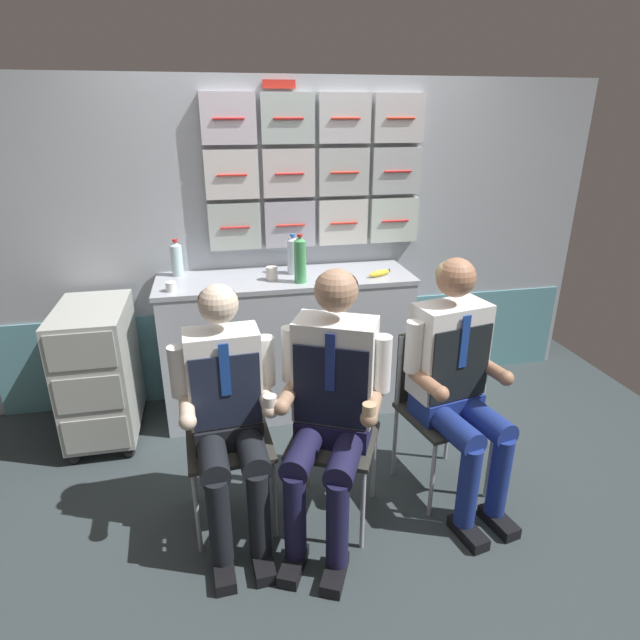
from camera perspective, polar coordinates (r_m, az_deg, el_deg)
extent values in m
cube|color=#313A3C|center=(2.92, 2.74, -20.09)|extent=(4.80, 4.80, 0.04)
cube|color=#A4ABB3|center=(3.63, -2.38, 8.15)|extent=(4.20, 0.06, 2.15)
cube|color=#5A959F|center=(3.84, -2.12, -2.90)|extent=(4.12, 0.01, 0.65)
cube|color=#ACB6B0|center=(3.49, -9.32, 10.09)|extent=(0.34, 0.06, 0.30)
cylinder|color=red|center=(3.46, -9.28, 9.96)|extent=(0.19, 0.01, 0.01)
cube|color=#B1AEBB|center=(3.53, -3.32, 10.44)|extent=(0.34, 0.06, 0.30)
cylinder|color=red|center=(3.49, -3.23, 10.32)|extent=(0.19, 0.01, 0.01)
cube|color=silver|center=(3.60, 2.51, 10.68)|extent=(0.34, 0.06, 0.30)
cylinder|color=red|center=(3.56, 2.66, 10.57)|extent=(0.19, 0.01, 0.01)
cube|color=silver|center=(3.70, 8.07, 10.81)|extent=(0.34, 0.06, 0.30)
cylinder|color=red|center=(3.67, 8.27, 10.69)|extent=(0.19, 0.01, 0.01)
cube|color=silver|center=(3.44, -9.66, 15.45)|extent=(0.34, 0.06, 0.30)
cylinder|color=red|center=(3.41, -9.62, 15.39)|extent=(0.19, 0.01, 0.01)
cube|color=silver|center=(3.48, -3.44, 15.77)|extent=(0.34, 0.06, 0.30)
cylinder|color=red|center=(3.44, -3.35, 15.71)|extent=(0.19, 0.01, 0.01)
cube|color=#B8BEBC|center=(3.55, 2.60, 15.91)|extent=(0.34, 0.06, 0.30)
cylinder|color=red|center=(3.51, 2.75, 15.84)|extent=(0.19, 0.01, 0.01)
cube|color=#B4B9BC|center=(3.65, 8.35, 15.88)|extent=(0.34, 0.06, 0.30)
cylinder|color=red|center=(3.62, 8.56, 15.81)|extent=(0.19, 0.01, 0.01)
cube|color=silver|center=(3.42, -10.02, 20.93)|extent=(0.34, 0.06, 0.30)
cylinder|color=red|center=(3.39, -9.99, 20.92)|extent=(0.19, 0.01, 0.01)
cube|color=#B0BEBB|center=(3.46, -3.57, 21.20)|extent=(0.34, 0.06, 0.30)
cylinder|color=red|center=(3.42, -3.47, 21.20)|extent=(0.19, 0.01, 0.01)
cube|color=silver|center=(3.53, 2.69, 21.23)|extent=(0.34, 0.06, 0.30)
cylinder|color=red|center=(3.49, 2.86, 21.22)|extent=(0.19, 0.01, 0.01)
cube|color=silver|center=(3.64, 8.65, 21.04)|extent=(0.34, 0.06, 0.30)
cylinder|color=red|center=(3.60, 8.87, 21.02)|extent=(0.19, 0.01, 0.01)
cube|color=red|center=(3.47, -4.53, 24.38)|extent=(0.20, 0.02, 0.05)
cube|color=silver|center=(3.54, -3.61, -2.80)|extent=(1.61, 0.52, 0.92)
cube|color=#A8AEB8|center=(3.37, -3.80, 4.55)|extent=(1.64, 0.53, 0.03)
sphere|color=black|center=(3.49, -25.31, -13.49)|extent=(0.07, 0.07, 0.07)
sphere|color=black|center=(3.42, -20.15, -13.36)|extent=(0.07, 0.07, 0.07)
sphere|color=black|center=(3.94, -23.65, -8.96)|extent=(0.07, 0.07, 0.07)
sphere|color=black|center=(3.88, -19.15, -8.75)|extent=(0.07, 0.07, 0.07)
cube|color=#B2B5AE|center=(3.48, -23.04, -4.95)|extent=(0.40, 0.64, 0.80)
cube|color=#9DA199|center=(3.32, -23.32, -11.53)|extent=(0.35, 0.01, 0.21)
cube|color=#9DA199|center=(3.19, -24.03, -7.51)|extent=(0.35, 0.01, 0.21)
cube|color=#9DA199|center=(3.08, -24.78, -3.18)|extent=(0.35, 0.01, 0.21)
cylinder|color=#28282D|center=(3.06, -25.02, -1.07)|extent=(0.32, 0.02, 0.02)
cylinder|color=#A8AAAF|center=(2.60, -13.31, -19.95)|extent=(0.02, 0.02, 0.44)
cylinder|color=#A8AAAF|center=(2.62, -5.00, -18.99)|extent=(0.02, 0.02, 0.44)
cylinder|color=#A8AAAF|center=(2.89, -13.68, -15.26)|extent=(0.02, 0.02, 0.44)
cylinder|color=#A8AAAF|center=(2.90, -6.35, -14.46)|extent=(0.02, 0.02, 0.44)
cube|color=#33332D|center=(2.61, -9.92, -13.11)|extent=(0.42, 0.42, 0.02)
cube|color=#33332D|center=(2.66, -10.64, -7.07)|extent=(0.37, 0.05, 0.40)
cylinder|color=#A8AAAF|center=(2.65, -14.53, -7.56)|extent=(0.02, 0.02, 0.40)
cylinder|color=#A8AAAF|center=(2.66, -6.75, -6.75)|extent=(0.02, 0.02, 0.40)
cube|color=black|center=(2.61, -10.44, -25.43)|extent=(0.10, 0.23, 0.06)
cube|color=black|center=(2.62, -6.28, -24.93)|extent=(0.10, 0.23, 0.06)
cylinder|color=black|center=(2.46, -10.95, -20.84)|extent=(0.10, 0.10, 0.43)
cylinder|color=black|center=(2.47, -6.69, -20.34)|extent=(0.10, 0.10, 0.43)
cylinder|color=black|center=(2.44, -11.70, -14.24)|extent=(0.15, 0.36, 0.13)
cylinder|color=black|center=(2.45, -7.53, -13.78)|extent=(0.15, 0.36, 0.13)
cube|color=black|center=(2.57, -10.02, -11.81)|extent=(0.33, 0.22, 0.12)
cube|color=white|center=(2.44, -10.50, -6.01)|extent=(0.34, 0.21, 0.45)
cube|color=#1B2234|center=(2.37, -10.22, -7.83)|extent=(0.31, 0.03, 0.36)
cube|color=#183E93|center=(2.31, -10.39, -5.43)|extent=(0.04, 0.01, 0.25)
cylinder|color=white|center=(2.42, -15.24, -5.45)|extent=(0.08, 0.08, 0.24)
cylinder|color=beige|center=(2.40, -14.38, -9.47)|extent=(0.08, 0.23, 0.07)
sphere|color=beige|center=(2.31, -14.30, -10.73)|extent=(0.08, 0.08, 0.08)
cylinder|color=white|center=(2.44, -5.96, -4.50)|extent=(0.08, 0.08, 0.24)
cylinder|color=beige|center=(2.41, -5.89, -8.57)|extent=(0.08, 0.23, 0.07)
sphere|color=beige|center=(2.33, -5.47, -9.78)|extent=(0.08, 0.08, 0.08)
cylinder|color=silver|center=(2.31, -5.51, -8.93)|extent=(0.06, 0.06, 0.06)
sphere|color=beige|center=(2.30, -11.09, 1.75)|extent=(0.18, 0.18, 0.18)
ellipsoid|color=brown|center=(2.31, -11.15, 2.23)|extent=(0.18, 0.17, 0.12)
cylinder|color=#A8AAAF|center=(2.63, -3.50, -18.83)|extent=(0.02, 0.02, 0.44)
cylinder|color=#A8AAAF|center=(2.57, 4.70, -20.05)|extent=(0.02, 0.02, 0.44)
cylinder|color=#A8AAAF|center=(2.90, -1.36, -14.35)|extent=(0.02, 0.02, 0.44)
cylinder|color=#A8AAAF|center=(2.84, 5.93, -15.30)|extent=(0.02, 0.02, 0.44)
cube|color=#33332D|center=(2.59, 1.49, -13.05)|extent=(0.53, 0.53, 0.02)
cube|color=#33332D|center=(2.63, 2.43, -6.97)|extent=(0.34, 0.18, 0.40)
cylinder|color=#A8AAAF|center=(2.66, -1.44, -6.63)|extent=(0.02, 0.02, 0.40)
cylinder|color=#A8AAAF|center=(2.60, 6.31, -7.49)|extent=(0.02, 0.02, 0.40)
cube|color=black|center=(2.60, -2.93, -25.26)|extent=(0.18, 0.24, 0.06)
cube|color=black|center=(2.56, 1.64, -26.03)|extent=(0.18, 0.24, 0.06)
cylinder|color=#191838|center=(2.45, -2.76, -20.67)|extent=(0.10, 0.10, 0.43)
cylinder|color=#191838|center=(2.42, 1.92, -21.41)|extent=(0.10, 0.10, 0.43)
cylinder|color=#191838|center=(2.43, -1.67, -13.85)|extent=(0.28, 0.41, 0.13)
cylinder|color=#191838|center=(2.40, 2.89, -14.47)|extent=(0.28, 0.41, 0.13)
cube|color=#191838|center=(2.55, 1.51, -11.74)|extent=(0.40, 0.33, 0.12)
cube|color=white|center=(2.41, 1.68, -5.41)|extent=(0.42, 0.34, 0.49)
cube|color=black|center=(2.34, 1.12, -7.43)|extent=(0.31, 0.16, 0.39)
cube|color=navy|center=(2.27, 1.09, -4.71)|extent=(0.04, 0.03, 0.27)
cylinder|color=white|center=(2.43, -3.25, -3.74)|extent=(0.08, 0.08, 0.27)
cylinder|color=#A37C60|center=(2.41, -3.48, -8.18)|extent=(0.17, 0.25, 0.07)
sphere|color=#A37C60|center=(2.32, -4.28, -9.50)|extent=(0.08, 0.08, 0.08)
cylinder|color=white|center=(2.35, 6.81, -4.79)|extent=(0.08, 0.08, 0.27)
cylinder|color=#A37C60|center=(2.33, 5.80, -9.28)|extent=(0.17, 0.25, 0.07)
sphere|color=#A37C60|center=(2.24, 5.38, -10.71)|extent=(0.08, 0.08, 0.08)
cylinder|color=tan|center=(2.22, 5.42, -9.84)|extent=(0.06, 0.06, 0.06)
sphere|color=#A37C60|center=(2.26, 1.79, 3.25)|extent=(0.19, 0.19, 0.19)
ellipsoid|color=black|center=(2.27, 1.87, 3.78)|extent=(0.25, 0.24, 0.14)
cylinder|color=#A8AAAF|center=(2.78, 12.19, -16.79)|extent=(0.02, 0.02, 0.44)
cylinder|color=#A8AAAF|center=(2.97, 18.09, -14.62)|extent=(0.02, 0.02, 0.44)
cylinder|color=#A8AAAF|center=(3.01, 8.21, -13.02)|extent=(0.02, 0.02, 0.44)
cylinder|color=#A8AAAF|center=(3.19, 13.87, -11.32)|extent=(0.02, 0.02, 0.44)
cube|color=#33332D|center=(2.85, 13.49, -10.07)|extent=(0.47, 0.47, 0.02)
cube|color=#33332D|center=(2.88, 11.65, -4.74)|extent=(0.37, 0.10, 0.40)
cylinder|color=#A8AAAF|center=(2.79, 8.69, -5.52)|extent=(0.02, 0.02, 0.40)
cylinder|color=#A8AAAF|center=(2.98, 14.63, -4.15)|extent=(0.02, 0.02, 0.40)
cube|color=black|center=(2.82, 15.91, -21.51)|extent=(0.13, 0.23, 0.06)
cube|color=black|center=(2.92, 18.98, -20.16)|extent=(0.13, 0.23, 0.06)
cylinder|color=navy|center=(2.69, 15.92, -17.15)|extent=(0.10, 0.10, 0.43)
cylinder|color=navy|center=(2.79, 19.06, -15.91)|extent=(0.10, 0.10, 0.43)
cylinder|color=navy|center=(2.66, 14.14, -11.16)|extent=(0.20, 0.40, 0.13)
cylinder|color=navy|center=(2.76, 17.31, -10.15)|extent=(0.20, 0.40, 0.13)
cube|color=navy|center=(2.82, 13.62, -8.84)|extent=(0.37, 0.26, 0.12)
cube|color=white|center=(2.69, 13.93, -3.13)|extent=(0.39, 0.27, 0.48)
cube|color=black|center=(2.64, 15.19, -4.75)|extent=(0.33, 0.08, 0.39)
cube|color=#1A3C95|center=(2.58, 15.57, -2.33)|extent=(0.04, 0.02, 0.27)
cylinder|color=white|center=(2.56, 10.24, -2.89)|extent=(0.08, 0.08, 0.26)
cylinder|color=#A47255|center=(2.56, 11.71, -6.80)|extent=(0.11, 0.25, 0.07)
sphere|color=#A47255|center=(2.48, 13.13, -7.87)|extent=(0.08, 0.08, 0.08)
cylinder|color=white|center=(2.80, 17.49, -1.38)|extent=(0.08, 0.08, 0.26)
cylinder|color=#A47255|center=(2.77, 18.25, -5.11)|extent=(0.11, 0.25, 0.07)
sphere|color=#A47255|center=(2.71, 19.73, -6.02)|extent=(0.08, 0.08, 0.08)
sphere|color=#A47255|center=(2.56, 14.68, 4.52)|extent=(0.19, 0.19, 0.19)
ellipsoid|color=tan|center=(2.57, 14.53, 4.98)|extent=(0.22, 0.21, 0.13)
cylinder|color=silver|center=(3.48, -15.41, 6.29)|extent=(0.07, 0.07, 0.20)
cone|color=silver|center=(3.45, -15.59, 8.04)|extent=(0.07, 0.07, 0.02)
cylinder|color=red|center=(3.45, -15.63, 8.40)|extent=(0.03, 0.03, 0.02)
cylinder|color=#469F5B|center=(3.21, -2.19, 6.39)|extent=(0.07, 0.07, 0.26)
cone|color=#469F5B|center=(3.17, -2.22, 8.86)|extent=(0.07, 0.07, 0.02)
cylinder|color=red|center=(3.17, -2.23, 9.25)|extent=(0.03, 0.03, 0.02)
cylinder|color=silver|center=(3.40, -2.96, 6.90)|extent=(0.08, 0.08, 0.22)
cone|color=silver|center=(3.37, -3.00, 8.91)|extent=(0.08, 0.08, 0.02)
cylinder|color=blue|center=(3.37, -3.01, 9.27)|extent=(0.03, 0.03, 0.02)
cylinder|color=silver|center=(3.29, -5.31, 5.11)|extent=(0.07, 0.07, 0.08)
cylinder|color=#382114|center=(3.28, -5.34, 5.71)|extent=(0.06, 0.06, 0.01)
cylinder|color=white|center=(3.19, -16.02, 3.53)|extent=(0.06, 0.06, 0.06)
cylinder|color=#382114|center=(3.18, -16.07, 3.92)|extent=(0.05, 0.05, 0.01)
ellipsoid|color=yellow|center=(3.38, 6.51, 5.12)|extent=(0.17, 0.10, 0.04)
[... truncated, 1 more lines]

